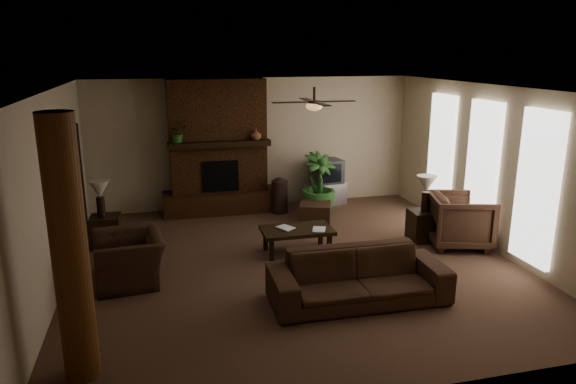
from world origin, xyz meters
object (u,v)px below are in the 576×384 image
object	(u,v)px
sofa	(359,269)
lamp_right	(426,187)
coffee_table	(297,232)
tv_stand	(326,193)
log_column	(70,252)
armchair_left	(129,251)
ottoman	(315,213)
floor_plant	(318,198)
floor_vase	(280,193)
side_table_left	(106,231)
armchair_right	(460,218)
lamp_left	(100,192)
side_table_right	(424,225)

from	to	relation	value
sofa	lamp_right	bearing A→B (deg)	45.27
sofa	coffee_table	distance (m)	1.99
coffee_table	tv_stand	bearing A→B (deg)	62.73
log_column	armchair_left	distance (m)	2.54
lamp_right	coffee_table	bearing A→B (deg)	-178.82
ottoman	tv_stand	distance (m)	1.34
log_column	tv_stand	bearing A→B (deg)	50.91
coffee_table	floor_plant	bearing A→B (deg)	63.42
ottoman	floor_vase	distance (m)	1.02
armchair_left	tv_stand	bearing A→B (deg)	121.66
coffee_table	floor_vase	bearing A→B (deg)	84.08
lamp_right	floor_vase	bearing A→B (deg)	133.53
log_column	tv_stand	distance (m)	7.24
coffee_table	side_table_left	xyz separation A→B (m)	(-3.18, 1.11, -0.10)
log_column	floor_plant	size ratio (longest dim) A/B	2.13
coffee_table	armchair_right	bearing A→B (deg)	-7.68
sofa	floor_vase	distance (m)	4.28
armchair_left	lamp_left	world-z (taller)	lamp_left
lamp_left	armchair_right	bearing A→B (deg)	-13.74
floor_plant	lamp_left	xyz separation A→B (m)	(-4.21, -0.88, 0.63)
lamp_right	armchair_left	bearing A→B (deg)	-173.60
coffee_table	floor_vase	world-z (taller)	floor_vase
log_column	floor_plant	xyz separation A→B (m)	(4.11, 4.84, -1.03)
armchair_right	ottoman	size ratio (longest dim) A/B	1.71
coffee_table	floor_vase	size ratio (longest dim) A/B	1.56
side_table_left	sofa	bearing A→B (deg)	-41.03
floor_vase	lamp_left	bearing A→B (deg)	-160.63
armchair_left	side_table_right	distance (m)	5.15
floor_plant	lamp_left	bearing A→B (deg)	-168.25
sofa	ottoman	xyz separation A→B (m)	(0.43, 3.44, -0.27)
log_column	lamp_left	bearing A→B (deg)	91.46
tv_stand	floor_vase	bearing A→B (deg)	179.36
side_table_right	lamp_left	bearing A→B (deg)	169.35
coffee_table	floor_plant	xyz separation A→B (m)	(0.99, 1.98, -0.00)
tv_stand	side_table_right	size ratio (longest dim) A/B	1.55
armchair_left	coffee_table	bearing A→B (deg)	94.53
coffee_table	ottoman	xyz separation A→B (m)	(0.78, 1.49, -0.17)
armchair_left	ottoman	size ratio (longest dim) A/B	1.85
log_column	coffee_table	bearing A→B (deg)	42.50
sofa	coffee_table	bearing A→B (deg)	100.97
armchair_left	floor_plant	xyz separation A→B (m)	(3.71, 2.50, -0.12)
floor_vase	side_table_left	size ratio (longest dim) A/B	1.40
armchair_right	ottoman	distance (m)	2.82
lamp_left	sofa	bearing A→B (deg)	-40.58
sofa	side_table_left	size ratio (longest dim) A/B	4.41
armchair_left	tv_stand	xyz separation A→B (m)	(4.10, 3.21, -0.24)
tv_stand	lamp_right	size ratio (longest dim) A/B	1.31
lamp_left	lamp_right	size ratio (longest dim) A/B	1.00
floor_plant	side_table_left	distance (m)	4.26
coffee_table	lamp_right	world-z (taller)	lamp_right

